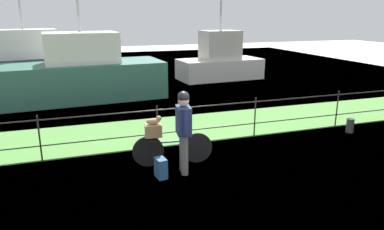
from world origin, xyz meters
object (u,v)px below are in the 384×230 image
at_px(mooring_bollard, 350,126).
at_px(moored_boat_far, 28,68).
at_px(cyclist_person, 184,125).
at_px(backpack_on_paving, 161,168).
at_px(moored_boat_near, 83,74).
at_px(terrier_dog, 154,121).
at_px(wooden_crate, 153,130).
at_px(moored_boat_mid, 220,62).
at_px(bicycle_main, 172,149).

xyz_separation_m(mooring_bollard, moored_boat_far, (-8.71, 8.59, 0.75)).
relative_size(cyclist_person, backpack_on_paving, 4.21).
bearing_deg(moored_boat_near, terrier_dog, -80.75).
height_order(backpack_on_paving, moored_boat_near, moored_boat_near).
bearing_deg(wooden_crate, moored_boat_mid, 59.73).
xyz_separation_m(terrier_dog, moored_boat_near, (-1.12, 6.90, -0.07)).
distance_m(wooden_crate, moored_boat_far, 9.62).
bearing_deg(cyclist_person, moored_boat_far, 111.09).
xyz_separation_m(bicycle_main, moored_boat_far, (-3.58, 9.11, 0.59)).
height_order(cyclist_person, mooring_bollard, cyclist_person).
bearing_deg(wooden_crate, moored_boat_near, 99.05).
height_order(backpack_on_paving, moored_boat_mid, moored_boat_mid).
distance_m(bicycle_main, backpack_on_paving, 0.69).
xyz_separation_m(bicycle_main, moored_boat_near, (-1.48, 6.94, 0.58)).
height_order(cyclist_person, moored_boat_near, moored_boat_near).
bearing_deg(backpack_on_paving, wooden_crate, 171.05).
distance_m(bicycle_main, moored_boat_near, 7.12).
relative_size(wooden_crate, mooring_bollard, 0.88).
height_order(terrier_dog, moored_boat_far, moored_boat_far).
relative_size(wooden_crate, backpack_on_paving, 0.84).
xyz_separation_m(terrier_dog, moored_boat_mid, (5.36, 9.23, -0.15)).
bearing_deg(bicycle_main, moored_boat_far, 111.46).
distance_m(wooden_crate, terrier_dog, 0.21).
bearing_deg(moored_boat_near, wooden_crate, -80.95).
relative_size(cyclist_person, moored_boat_near, 0.28).
distance_m(terrier_dog, mooring_bollard, 5.56).
distance_m(cyclist_person, moored_boat_near, 7.58).
height_order(wooden_crate, mooring_bollard, wooden_crate).
relative_size(wooden_crate, moored_boat_far, 0.06).
xyz_separation_m(wooden_crate, cyclist_person, (0.49, -0.51, 0.22)).
bearing_deg(cyclist_person, bicycle_main, 103.62).
distance_m(cyclist_person, moored_boat_mid, 10.90).
relative_size(backpack_on_paving, mooring_bollard, 1.05).
distance_m(wooden_crate, cyclist_person, 0.74).
distance_m(terrier_dog, backpack_on_paving, 0.99).
bearing_deg(moored_boat_mid, backpack_on_paving, -118.72).
distance_m(bicycle_main, moored_boat_far, 9.81).
height_order(backpack_on_paving, mooring_bollard, backpack_on_paving).
distance_m(bicycle_main, cyclist_person, 0.81).
height_order(wooden_crate, moored_boat_far, moored_boat_far).
distance_m(terrier_dog, moored_boat_mid, 10.67).
bearing_deg(moored_boat_mid, bicycle_main, -118.35).
height_order(wooden_crate, moored_boat_near, moored_boat_near).
xyz_separation_m(cyclist_person, moored_boat_near, (-1.59, 7.41, -0.08)).
bearing_deg(bicycle_main, mooring_bollard, 5.81).
height_order(mooring_bollard, moored_boat_near, moored_boat_near).
distance_m(terrier_dog, cyclist_person, 0.69).
bearing_deg(backpack_on_paving, mooring_bollard, 92.19).
bearing_deg(backpack_on_paving, cyclist_person, 91.04).
bearing_deg(terrier_dog, mooring_bollard, 4.99).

